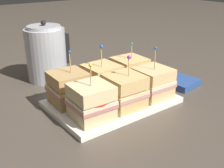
{
  "coord_description": "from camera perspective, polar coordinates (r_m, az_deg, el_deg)",
  "views": [
    {
      "loc": [
        -0.51,
        -0.68,
        0.42
      ],
      "look_at": [
        0.0,
        0.0,
        0.07
      ],
      "focal_mm": 45.0,
      "sensor_mm": 36.0,
      "label": 1
    }
  ],
  "objects": [
    {
      "name": "sandwich_front_right",
      "position": [
        0.95,
        8.26,
        0.29
      ],
      "size": [
        0.12,
        0.12,
        0.18
      ],
      "color": "#DBB77A",
      "rests_on": "serving_platter"
    },
    {
      "name": "ground_plane",
      "position": [
        0.95,
        0.0,
        -4.08
      ],
      "size": [
        6.0,
        6.0,
        0.0
      ],
      "primitive_type": "plane",
      "color": "#4C4238"
    },
    {
      "name": "sandwich_back_center",
      "position": [
        0.96,
        -1.95,
        0.93
      ],
      "size": [
        0.12,
        0.12,
        0.18
      ],
      "color": "tan",
      "rests_on": "serving_platter"
    },
    {
      "name": "sandwich_back_right",
      "position": [
        1.04,
        3.57,
        2.49
      ],
      "size": [
        0.12,
        0.12,
        0.16
      ],
      "color": "tan",
      "rests_on": "serving_platter"
    },
    {
      "name": "sandwich_front_left",
      "position": [
        0.8,
        -4.22,
        -3.65
      ],
      "size": [
        0.12,
        0.12,
        0.17
      ],
      "color": "beige",
      "rests_on": "serving_platter"
    },
    {
      "name": "kettle_steel",
      "position": [
        1.15,
        -13.19,
        6.04
      ],
      "size": [
        0.18,
        0.16,
        0.24
      ],
      "color": "#B7BABF",
      "rests_on": "ground_plane"
    },
    {
      "name": "napkin_stack",
      "position": [
        1.12,
        13.63,
        0.39
      ],
      "size": [
        0.14,
        0.14,
        0.02
      ],
      "color": "navy",
      "rests_on": "ground_plane"
    },
    {
      "name": "sandwich_front_center",
      "position": [
        0.87,
        2.65,
        -1.44
      ],
      "size": [
        0.12,
        0.12,
        0.17
      ],
      "color": "tan",
      "rests_on": "serving_platter"
    },
    {
      "name": "serving_platter",
      "position": [
        0.94,
        0.0,
        -3.59
      ],
      "size": [
        0.4,
        0.27,
        0.02
      ],
      "color": "white",
      "rests_on": "ground_plane"
    },
    {
      "name": "sandwich_back_left",
      "position": [
        0.9,
        -8.8,
        -0.82
      ],
      "size": [
        0.12,
        0.12,
        0.17
      ],
      "color": "tan",
      "rests_on": "serving_platter"
    }
  ]
}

